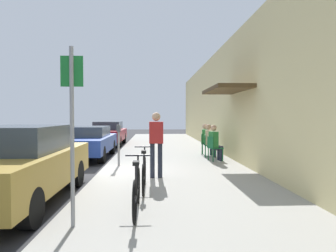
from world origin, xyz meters
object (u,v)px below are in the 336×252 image
object	(u,v)px
parked_car_0	(18,164)
parking_meter	(119,142)
cafe_chair_1	(208,144)
cafe_chair_0	(213,147)
seated_patron_2	(206,138)
parked_car_2	(108,133)
parked_car_1	(88,141)
pedestrian_standing	(156,139)
seated_patron_0	(215,141)
seated_patron_1	(210,139)
bicycle_1	(144,173)
street_sign	(72,122)
bicycle_0	(137,191)
cafe_chair_2	(205,143)

from	to	relation	value
parked_car_0	parking_meter	distance (m)	3.96
cafe_chair_1	cafe_chair_0	bearing A→B (deg)	-89.89
parking_meter	cafe_chair_1	distance (m)	3.78
cafe_chair_0	parking_meter	bearing A→B (deg)	-165.16
parking_meter	seated_patron_2	world-z (taller)	parking_meter
parked_car_2	cafe_chair_0	world-z (taller)	parked_car_2
parked_car_1	parking_meter	bearing A→B (deg)	-59.37
cafe_chair_0	pedestrian_standing	distance (m)	3.52
parking_meter	seated_patron_0	xyz separation A→B (m)	(3.33, 0.88, -0.07)
seated_patron_1	bicycle_1	bearing A→B (deg)	-115.52
parked_car_2	seated_patron_1	xyz separation A→B (m)	(4.88, -6.19, 0.09)
seated_patron_1	seated_patron_2	size ratio (longest dim) A/B	1.00
seated_patron_0	seated_patron_1	xyz separation A→B (m)	(-0.00, 0.98, 0.00)
cafe_chair_0	seated_patron_0	size ratio (longest dim) A/B	0.67
cafe_chair_0	bicycle_1	bearing A→B (deg)	-120.15
street_sign	bicycle_1	world-z (taller)	street_sign
street_sign	parked_car_1	bearing A→B (deg)	100.74
street_sign	bicycle_1	size ratio (longest dim) A/B	1.52
parked_car_0	street_sign	bearing A→B (deg)	-47.61
parked_car_0	seated_patron_1	world-z (taller)	parked_car_0
bicycle_0	seated_patron_0	distance (m)	6.13
bicycle_1	seated_patron_1	distance (m)	5.61
parking_meter	pedestrian_standing	distance (m)	2.28
street_sign	seated_patron_1	xyz separation A→B (m)	(3.38, 7.16, -0.82)
pedestrian_standing	parking_meter	bearing A→B (deg)	121.75
cafe_chair_0	cafe_chair_2	distance (m)	1.75
parking_meter	bicycle_0	world-z (taller)	parking_meter
pedestrian_standing	cafe_chair_1	bearing A→B (deg)	61.37
bicycle_1	cafe_chair_1	bearing A→B (deg)	65.07
parked_car_1	cafe_chair_0	xyz separation A→B (m)	(4.82, -1.75, -0.07)
parked_car_1	seated_patron_2	world-z (taller)	seated_patron_2
pedestrian_standing	seated_patron_2	bearing A→B (deg)	64.78
parked_car_0	bicycle_0	world-z (taller)	parked_car_0
parking_meter	seated_patron_1	xyz separation A→B (m)	(3.33, 1.87, -0.07)
parked_car_1	seated_patron_0	bearing A→B (deg)	-19.55
parked_car_2	parked_car_0	bearing A→B (deg)	-90.00
bicycle_0	seated_patron_0	bearing A→B (deg)	65.96
cafe_chair_1	seated_patron_1	xyz separation A→B (m)	(0.06, -0.01, 0.19)
parked_car_0	seated_patron_1	bearing A→B (deg)	48.48
bicycle_0	cafe_chair_0	world-z (taller)	bicycle_0
seated_patron_2	pedestrian_standing	bearing A→B (deg)	-115.22
seated_patron_1	cafe_chair_0	bearing A→B (deg)	-93.29
seated_patron_2	seated_patron_0	bearing A→B (deg)	-89.99
seated_patron_0	pedestrian_standing	size ratio (longest dim) A/B	0.76
parking_meter	street_sign	size ratio (longest dim) A/B	0.51
street_sign	pedestrian_standing	bearing A→B (deg)	69.68
cafe_chair_1	seated_patron_1	size ratio (longest dim) A/B	0.67
parking_meter	cafe_chair_2	size ratio (longest dim) A/B	1.52
seated_patron_1	seated_patron_2	xyz separation A→B (m)	(0.00, 0.74, 0.00)
parked_car_2	street_sign	size ratio (longest dim) A/B	1.69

